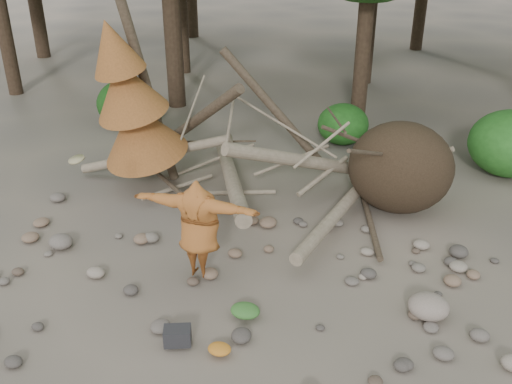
% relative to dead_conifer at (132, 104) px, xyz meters
% --- Properties ---
extents(ground, '(120.00, 120.00, 0.00)m').
position_rel_dead_conifer_xyz_m(ground, '(3.12, -3.37, -2.11)').
color(ground, '#514C44').
rests_on(ground, ground).
extents(deadfall_pile, '(8.55, 5.24, 3.30)m').
position_rel_dead_conifer_xyz_m(deadfall_pile, '(5.13, 0.87, -1.16)').
color(deadfall_pile, '#332619').
rests_on(deadfall_pile, ground).
extents(dead_conifer, '(2.06, 2.16, 4.35)m').
position_rel_dead_conifer_xyz_m(dead_conifer, '(0.00, 0.00, 0.00)').
color(dead_conifer, '#4C3F30').
rests_on(dead_conifer, ground).
extents(bush_left, '(1.80, 1.80, 1.44)m').
position_rel_dead_conifer_xyz_m(bush_left, '(-2.38, 3.83, -1.39)').
color(bush_left, '#184A13').
rests_on(bush_left, ground).
extents(bush_mid, '(1.40, 1.40, 1.12)m').
position_rel_dead_conifer_xyz_m(bush_mid, '(3.92, 4.43, -1.55)').
color(bush_mid, '#215E1B').
rests_on(bush_mid, ground).
extents(bush_right, '(2.00, 2.00, 1.60)m').
position_rel_dead_conifer_xyz_m(bush_right, '(8.12, 3.63, -1.31)').
color(bush_right, '#2A6F22').
rests_on(bush_right, ground).
extents(frisbee_thrower, '(3.21, 0.87, 2.17)m').
position_rel_dead_conifer_xyz_m(frisbee_thrower, '(2.65, -2.72, -1.11)').
color(frisbee_thrower, '#985422').
rests_on(frisbee_thrower, ground).
extents(backpack, '(0.47, 0.40, 0.27)m').
position_rel_dead_conifer_xyz_m(backpack, '(3.02, -4.49, -1.98)').
color(backpack, black).
rests_on(backpack, ground).
extents(cloth_green, '(0.48, 0.40, 0.18)m').
position_rel_dead_conifer_xyz_m(cloth_green, '(3.77, -3.56, -2.02)').
color(cloth_green, '#336729').
rests_on(cloth_green, ground).
extents(cloth_orange, '(0.35, 0.29, 0.13)m').
position_rel_dead_conifer_xyz_m(cloth_orange, '(3.68, -4.48, -2.05)').
color(cloth_orange, '#B76E1F').
rests_on(cloth_orange, ground).
extents(boulder_mid_right, '(0.66, 0.59, 0.39)m').
position_rel_dead_conifer_xyz_m(boulder_mid_right, '(6.55, -2.64, -1.91)').
color(boulder_mid_right, gray).
rests_on(boulder_mid_right, ground).
extents(boulder_mid_left, '(0.47, 0.42, 0.28)m').
position_rel_dead_conifer_xyz_m(boulder_mid_left, '(-0.29, -2.65, -1.97)').
color(boulder_mid_left, '#696058').
rests_on(boulder_mid_left, ground).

